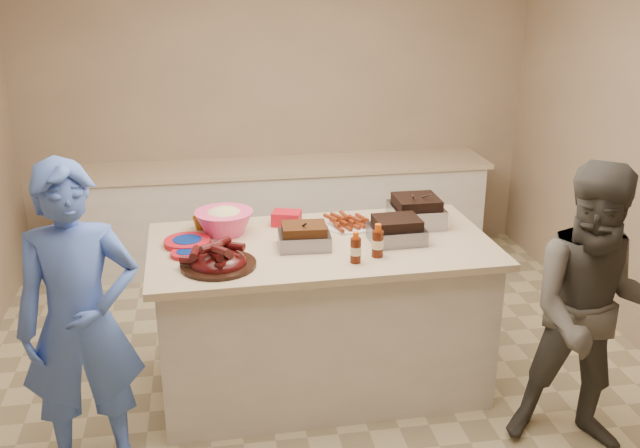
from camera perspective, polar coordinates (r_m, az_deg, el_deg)
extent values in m
cube|color=#47230F|center=(4.19, -1.26, -1.87)|extent=(0.31, 0.24, 0.09)
cube|color=black|center=(4.30, 6.12, -1.39)|extent=(0.32, 0.27, 0.09)
cube|color=gray|center=(4.59, 7.65, -0.03)|extent=(0.32, 0.32, 0.13)
cylinder|color=silver|center=(4.51, 2.30, -0.24)|extent=(0.38, 0.38, 0.05)
cube|color=#F7A71A|center=(4.68, 7.37, 0.38)|extent=(0.30, 0.23, 0.07)
cylinder|color=#431508|center=(3.98, 2.85, -3.07)|extent=(0.06, 0.06, 0.18)
cylinder|color=#431508|center=(4.07, 4.60, -2.60)|extent=(0.07, 0.07, 0.19)
cylinder|color=#F4B00C|center=(4.34, -1.36, -1.07)|extent=(0.05, 0.05, 0.12)
imported|color=silver|center=(4.37, -1.91, -0.90)|extent=(0.13, 0.04, 0.13)
cylinder|color=#A8101D|center=(4.29, -10.56, -1.64)|extent=(0.28, 0.28, 0.03)
cylinder|color=#A8101D|center=(4.14, -10.66, -2.50)|extent=(0.18, 0.18, 0.02)
imported|color=#82450A|center=(4.53, -9.54, -0.42)|extent=(0.09, 0.09, 0.09)
cube|color=#A8101D|center=(4.55, -2.69, -0.06)|extent=(0.21, 0.18, 0.09)
imported|color=#514E48|center=(4.44, 19.82, -16.05)|extent=(1.28, 1.79, 0.61)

